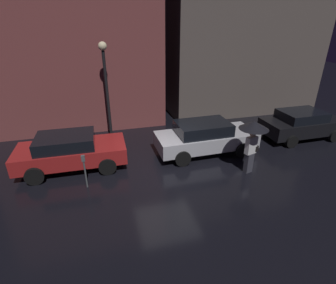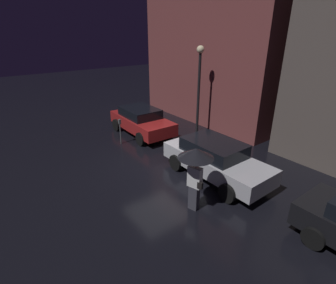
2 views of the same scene
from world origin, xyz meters
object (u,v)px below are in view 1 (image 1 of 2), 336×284
Objects in this scene: parked_car_silver at (205,137)px; parked_car_black at (302,124)px; parking_meter at (85,168)px; parked_car_red at (71,151)px; pedestrian_with_umbrella at (253,132)px; street_lamp_near at (106,77)px.

parked_car_black is (5.35, 0.27, -0.03)m from parked_car_silver.
parked_car_black is 3.12× the size of parking_meter.
parked_car_black is at bearing 1.63° from parked_car_red.
pedestrian_with_umbrella is 6.24m from parking_meter.
parked_car_black is at bearing 9.08° from parking_meter.
parking_meter is at bearing -105.93° from street_lamp_near.
parked_car_red is 1.98× the size of pedestrian_with_umbrella.
pedestrian_with_umbrella is 0.46× the size of street_lamp_near.
parked_car_red is 0.95× the size of parked_car_silver.
parked_car_red is 1.06× the size of parked_car_black.
pedestrian_with_umbrella is at bearing -63.96° from parked_car_silver.
parked_car_red is 3.30× the size of parking_meter.
street_lamp_near reaches higher than parked_car_red.
pedestrian_with_umbrella reaches higher than parked_car_silver.
street_lamp_near reaches higher than parked_car_black.
street_lamp_near is at bearing 165.18° from parked_car_black.
parked_car_black reaches higher than parking_meter.
parked_car_silver is (5.69, -0.19, 0.01)m from parked_car_red.
street_lamp_near is at bearing 56.86° from parked_car_red.
parked_car_black is 1.87× the size of pedestrian_with_umbrella.
parked_car_black is 0.86× the size of street_lamp_near.
pedestrian_with_umbrella is 7.01m from street_lamp_near.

